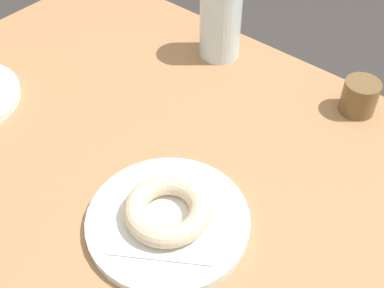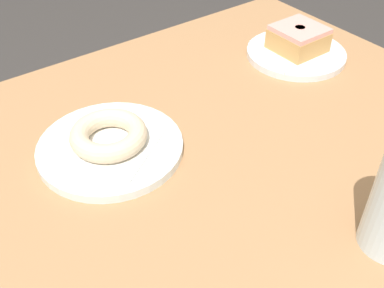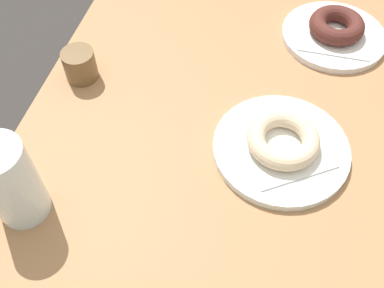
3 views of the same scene
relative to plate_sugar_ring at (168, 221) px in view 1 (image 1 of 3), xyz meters
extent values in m
cube|color=#A5754B|center=(0.02, -0.07, -0.03)|extent=(1.17, 0.72, 0.04)
cylinder|color=#996F57|center=(0.53, -0.33, -0.38)|extent=(0.07, 0.07, 0.67)
cylinder|color=white|center=(0.00, 0.00, 0.00)|extent=(0.22, 0.22, 0.01)
cube|color=white|center=(0.00, 0.00, 0.01)|extent=(0.18, 0.18, 0.00)
torus|color=beige|center=(0.00, 0.00, 0.02)|extent=(0.11, 0.11, 0.03)
cylinder|color=silver|center=(0.19, -0.35, 0.06)|extent=(0.07, 0.07, 0.14)
cylinder|color=brown|center=(-0.08, -0.37, 0.02)|extent=(0.06, 0.06, 0.06)
camera|label=1|loc=(-0.28, 0.28, 0.54)|focal=46.80mm
camera|label=2|loc=(-0.21, -0.49, 0.44)|focal=43.20mm
camera|label=3|loc=(0.43, -0.04, 0.57)|focal=41.61mm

